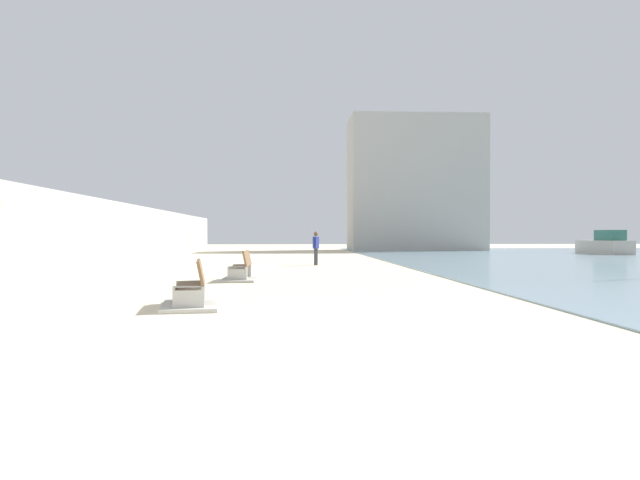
# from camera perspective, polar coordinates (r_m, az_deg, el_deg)

# --- Properties ---
(ground_plane) EXTENTS (120.00, 120.00, 0.00)m
(ground_plane) POSITION_cam_1_polar(r_m,az_deg,el_deg) (26.66, -4.49, -2.67)
(ground_plane) COLOR beige
(seawall) EXTENTS (0.80, 64.00, 2.99)m
(seawall) POSITION_cam_1_polar(r_m,az_deg,el_deg) (27.82, -20.13, 0.51)
(seawall) COLOR #ADAAA3
(seawall) RESTS_ON ground
(bench_near) EXTENTS (1.36, 2.22, 0.98)m
(bench_near) POSITION_cam_1_polar(r_m,az_deg,el_deg) (12.74, -12.15, -5.20)
(bench_near) COLOR #ADAAA3
(bench_near) RESTS_ON ground
(bench_far) EXTENTS (1.17, 2.14, 0.98)m
(bench_far) POSITION_cam_1_polar(r_m,az_deg,el_deg) (19.70, -7.52, -3.15)
(bench_far) COLOR #ADAAA3
(bench_far) RESTS_ON ground
(person_walking) EXTENTS (0.33, 0.46, 1.63)m
(person_walking) POSITION_cam_1_polar(r_m,az_deg,el_deg) (28.88, -0.39, -0.55)
(person_walking) COLOR #333338
(person_walking) RESTS_ON ground
(boat_distant) EXTENTS (2.02, 5.03, 1.75)m
(boat_distant) POSITION_cam_1_polar(r_m,az_deg,el_deg) (48.78, 25.43, -0.42)
(boat_distant) COLOR beige
(boat_distant) RESTS_ON water_bay
(harbor_building) EXTENTS (12.00, 6.00, 12.12)m
(harbor_building) POSITION_cam_1_polar(r_m,az_deg,el_deg) (56.04, 8.99, 5.24)
(harbor_building) COLOR #ADAAA3
(harbor_building) RESTS_ON ground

